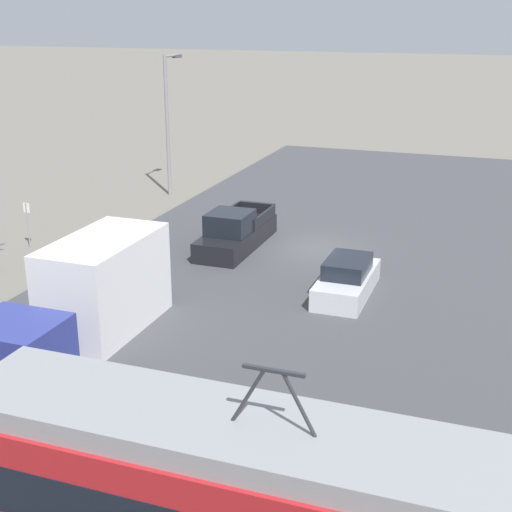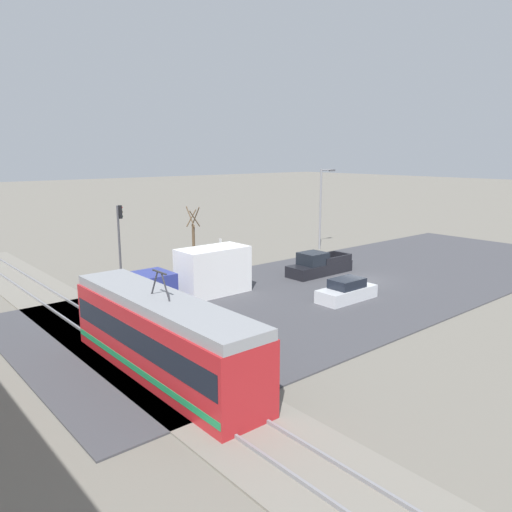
{
  "view_description": "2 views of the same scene",
  "coord_description": "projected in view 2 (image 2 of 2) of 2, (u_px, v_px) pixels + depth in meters",
  "views": [
    {
      "loc": [
        -8.01,
        29.65,
        10.26
      ],
      "look_at": [
        -0.56,
        9.02,
        2.7
      ],
      "focal_mm": 50.0,
      "sensor_mm": 36.0,
      "label": 1
    },
    {
      "loc": [
        -22.74,
        29.65,
        9.48
      ],
      "look_at": [
        0.72,
        9.72,
        3.11
      ],
      "focal_mm": 35.0,
      "sensor_mm": 36.0,
      "label": 2
    }
  ],
  "objects": [
    {
      "name": "no_parking_sign",
      "position": [
        220.0,
        248.0,
        43.87
      ],
      "size": [
        0.32,
        0.08,
        2.12
      ],
      "color": "gray",
      "rests_on": "ground"
    },
    {
      "name": "sedan_car_0",
      "position": [
        347.0,
        291.0,
        32.41
      ],
      "size": [
        1.76,
        4.27,
        1.44
      ],
      "color": "silver",
      "rests_on": "ground"
    },
    {
      "name": "traffic_light_pole",
      "position": [
        120.0,
        234.0,
        35.97
      ],
      "size": [
        0.28,
        0.47,
        5.81
      ],
      "color": "#47474C",
      "rests_on": "ground"
    },
    {
      "name": "rail_bed",
      "position": [
        116.0,
        343.0,
        25.24
      ],
      "size": [
        58.3,
        4.4,
        0.22
      ],
      "color": "gray",
      "rests_on": "ground"
    },
    {
      "name": "light_rail_tram",
      "position": [
        162.0,
        337.0,
        21.38
      ],
      "size": [
        12.04,
        2.61,
        4.56
      ],
      "color": "#B21E23",
      "rests_on": "ground"
    },
    {
      "name": "street_lamp_near_crossing",
      "position": [
        322.0,
        203.0,
        49.27
      ],
      "size": [
        0.36,
        1.95,
        7.98
      ],
      "color": "gray",
      "rests_on": "ground"
    },
    {
      "name": "pickup_truck",
      "position": [
        319.0,
        266.0,
        39.31
      ],
      "size": [
        1.95,
        5.72,
        1.83
      ],
      "color": "black",
      "rests_on": "ground"
    },
    {
      "name": "street_tree",
      "position": [
        194.0,
        241.0,
        41.36
      ],
      "size": [
        1.22,
        1.01,
        5.18
      ],
      "color": "brown",
      "rests_on": "ground"
    },
    {
      "name": "box_truck",
      "position": [
        199.0,
        275.0,
        33.13
      ],
      "size": [
        2.5,
        8.14,
        3.16
      ],
      "color": "navy",
      "rests_on": "ground"
    },
    {
      "name": "ground_plane",
      "position": [
        360.0,
        281.0,
        37.69
      ],
      "size": [
        320.0,
        320.0,
        0.0
      ],
      "primitive_type": "plane",
      "color": "slate"
    },
    {
      "name": "road_surface",
      "position": [
        360.0,
        280.0,
        37.68
      ],
      "size": [
        17.91,
        48.92,
        0.08
      ],
      "color": "#424247",
      "rests_on": "ground"
    }
  ]
}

